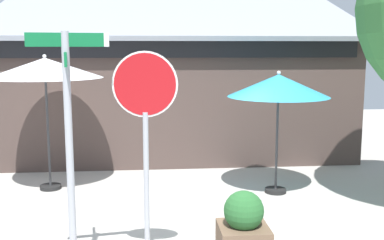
{
  "coord_description": "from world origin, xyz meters",
  "views": [
    {
      "loc": [
        -0.82,
        -7.59,
        2.97
      ],
      "look_at": [
        -0.04,
        1.2,
        1.6
      ],
      "focal_mm": 44.02,
      "sensor_mm": 36.0,
      "label": 1
    }
  ],
  "objects_px": {
    "patio_umbrella_ivory_left": "(45,69)",
    "patio_umbrella_teal_center": "(278,87)",
    "street_sign_post": "(69,135)",
    "sidewalk_planter": "(243,229)",
    "stop_sign": "(145,120)"
  },
  "relations": [
    {
      "from": "stop_sign",
      "to": "sidewalk_planter",
      "type": "xyz_separation_m",
      "value": [
        1.34,
        0.29,
        -1.62
      ]
    },
    {
      "from": "sidewalk_planter",
      "to": "patio_umbrella_teal_center",
      "type": "bearing_deg",
      "value": 66.98
    },
    {
      "from": "stop_sign",
      "to": "patio_umbrella_ivory_left",
      "type": "bearing_deg",
      "value": 117.58
    },
    {
      "from": "patio_umbrella_teal_center",
      "to": "sidewalk_planter",
      "type": "height_order",
      "value": "patio_umbrella_teal_center"
    },
    {
      "from": "street_sign_post",
      "to": "patio_umbrella_ivory_left",
      "type": "bearing_deg",
      "value": 105.35
    },
    {
      "from": "sidewalk_planter",
      "to": "street_sign_post",
      "type": "bearing_deg",
      "value": -165.71
    },
    {
      "from": "stop_sign",
      "to": "street_sign_post",
      "type": "bearing_deg",
      "value": -162.92
    },
    {
      "from": "street_sign_post",
      "to": "patio_umbrella_ivory_left",
      "type": "distance_m",
      "value": 4.43
    },
    {
      "from": "stop_sign",
      "to": "patio_umbrella_ivory_left",
      "type": "height_order",
      "value": "stop_sign"
    },
    {
      "from": "patio_umbrella_teal_center",
      "to": "stop_sign",
      "type": "bearing_deg",
      "value": -128.44
    },
    {
      "from": "patio_umbrella_ivory_left",
      "to": "patio_umbrella_teal_center",
      "type": "height_order",
      "value": "patio_umbrella_ivory_left"
    },
    {
      "from": "patio_umbrella_ivory_left",
      "to": "patio_umbrella_teal_center",
      "type": "bearing_deg",
      "value": -8.05
    },
    {
      "from": "patio_umbrella_teal_center",
      "to": "sidewalk_planter",
      "type": "bearing_deg",
      "value": -113.02
    },
    {
      "from": "stop_sign",
      "to": "sidewalk_planter",
      "type": "relative_size",
      "value": 2.93
    },
    {
      "from": "street_sign_post",
      "to": "patio_umbrella_ivory_left",
      "type": "xyz_separation_m",
      "value": [
        -1.16,
        4.23,
        0.6
      ]
    }
  ]
}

